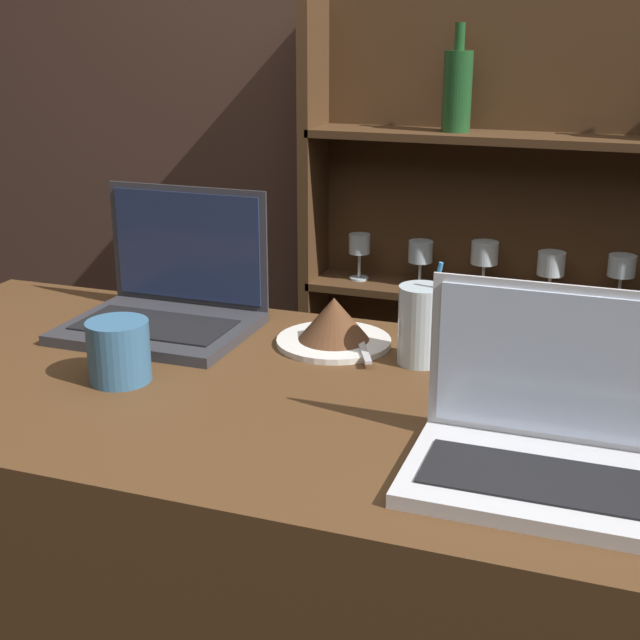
# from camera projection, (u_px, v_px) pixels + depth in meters

# --- Properties ---
(back_wall) EXTENTS (7.00, 0.06, 2.70)m
(back_wall) POSITION_uv_depth(u_px,v_px,m) (483.00, 112.00, 2.29)
(back_wall) COLOR #4C3328
(back_wall) RESTS_ON ground_plane
(back_shelf) EXTENTS (1.13, 0.18, 1.63)m
(back_shelf) POSITION_uv_depth(u_px,v_px,m) (517.00, 309.00, 2.34)
(back_shelf) COLOR #472D19
(back_shelf) RESTS_ON ground_plane
(laptop_near) EXTENTS (0.31, 0.25, 0.24)m
(laptop_near) POSITION_uv_depth(u_px,v_px,m) (169.00, 299.00, 1.56)
(laptop_near) COLOR #333338
(laptop_near) RESTS_ON bar_counter
(laptop_far) EXTENTS (0.30, 0.20, 0.22)m
(laptop_far) POSITION_uv_depth(u_px,v_px,m) (540.00, 436.00, 1.05)
(laptop_far) COLOR silver
(laptop_far) RESTS_ON bar_counter
(cake_plate) EXTENTS (0.19, 0.19, 0.08)m
(cake_plate) POSITION_uv_depth(u_px,v_px,m) (334.00, 325.00, 1.47)
(cake_plate) COLOR silver
(cake_plate) RESTS_ON bar_counter
(water_glass) EXTENTS (0.07, 0.07, 0.17)m
(water_glass) POSITION_uv_depth(u_px,v_px,m) (421.00, 325.00, 1.39)
(water_glass) COLOR silver
(water_glass) RESTS_ON bar_counter
(coffee_cup) EXTENTS (0.09, 0.09, 0.09)m
(coffee_cup) POSITION_uv_depth(u_px,v_px,m) (119.00, 351.00, 1.32)
(coffee_cup) COLOR #38668C
(coffee_cup) RESTS_ON bar_counter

